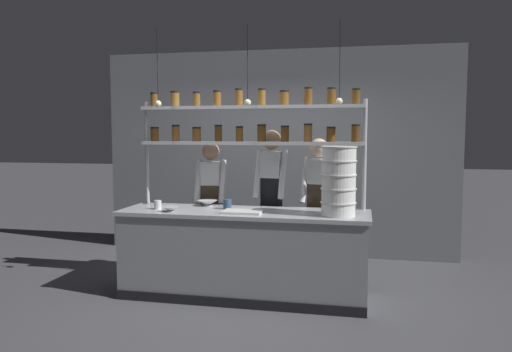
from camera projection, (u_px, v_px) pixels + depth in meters
ground_plane at (244, 296)px, 5.30m from camera, size 40.00×40.00×0.00m
back_wall at (276, 153)px, 7.09m from camera, size 5.02×0.12×2.89m
prep_counter at (244, 254)px, 5.26m from camera, size 2.62×0.76×0.92m
spice_shelf_unit at (251, 129)px, 5.47m from camera, size 2.50×0.28×2.22m
chef_left at (211, 201)px, 5.92m from camera, size 0.38×0.30×1.62m
chef_center at (271, 194)px, 5.73m from camera, size 0.38×0.31×1.77m
chef_right at (318, 200)px, 5.71m from camera, size 0.41×0.33×1.67m
container_stack at (339, 181)px, 4.89m from camera, size 0.35×0.35×0.68m
cutting_board at (242, 212)px, 5.08m from camera, size 0.40×0.26×0.02m
prep_bowl_near_left at (208, 203)px, 5.58m from camera, size 0.23×0.23×0.06m
prep_bowl_center_front at (170, 209)px, 5.16m from camera, size 0.18×0.18×0.05m
serving_cup_front at (227, 204)px, 5.34m from camera, size 0.09×0.09×0.10m
serving_cup_by_board at (158, 205)px, 5.32m from camera, size 0.08×0.08×0.10m
pendant_light_row at (246, 98)px, 5.12m from camera, size 1.98×0.07×0.83m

